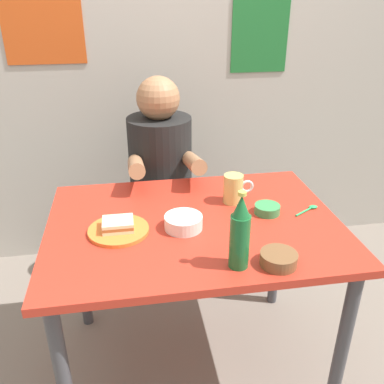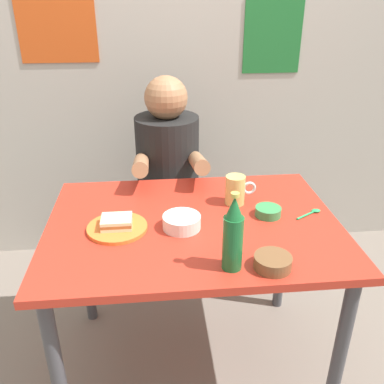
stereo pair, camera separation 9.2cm
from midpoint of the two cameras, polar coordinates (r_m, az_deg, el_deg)
name	(u,v)px [view 2 (the right image)]	position (r m, az deg, el deg)	size (l,w,h in m)	color
ground_plane	(193,361)	(2.04, 1.55, -22.34)	(6.00, 6.00, 0.00)	slate
wall_back	(174,37)	(2.41, -1.35, 20.61)	(4.40, 0.09, 2.60)	#ADA89E
dining_table	(193,242)	(1.62, 1.82, -6.96)	(1.10, 0.80, 0.74)	#B72D1E
stool	(170,226)	(2.30, -1.97, -4.77)	(0.34, 0.34, 0.45)	#4C4C51
person_seated	(168,157)	(2.11, -2.12, 4.83)	(0.33, 0.56, 0.72)	black
plate_orange	(117,228)	(1.53, -8.57, -4.92)	(0.22, 0.22, 0.01)	orange
sandwich	(117,222)	(1.52, -8.63, -4.11)	(0.11, 0.09, 0.04)	beige
beer_mug	(236,190)	(1.69, 7.60, 0.27)	(0.13, 0.08, 0.12)	#D1BC66
beer_bottle	(233,235)	(1.27, 7.75, -5.96)	(0.06, 0.06, 0.26)	#19602D
rice_bowl_white	(182,221)	(1.52, 0.31, -4.09)	(0.14, 0.14, 0.05)	silver
condiment_bowl_brown	(273,262)	(1.35, 13.03, -9.35)	(0.12, 0.12, 0.04)	brown
dip_bowl_green	(268,211)	(1.64, 12.04, -2.62)	(0.10, 0.10, 0.03)	#388C4C
spoon	(312,212)	(1.70, 17.74, -2.73)	(0.11, 0.07, 0.01)	#26A559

